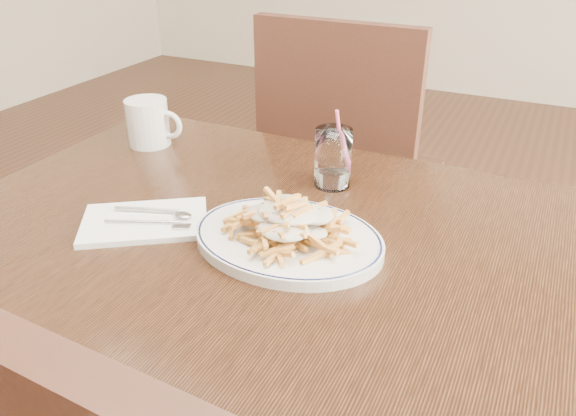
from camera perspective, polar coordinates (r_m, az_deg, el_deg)
The scene contains 8 objects.
table at distance 1.04m, azimuth -1.43°, elevation -5.54°, with size 1.20×0.80×0.75m.
chair_far at distance 1.70m, azimuth 5.93°, elevation 4.53°, with size 0.46×0.46×1.00m.
fries_plate at distance 0.94m, azimuth 0.00°, elevation -3.14°, with size 0.34×0.30×0.02m.
loaded_fries at distance 0.92m, azimuth 0.00°, elevation -0.92°, with size 0.24×0.22×0.06m.
napkin at distance 1.03m, azimuth -14.35°, elevation -1.34°, with size 0.22×0.14×0.01m, color white.
cutlery at distance 1.03m, azimuth -14.24°, elevation -0.82°, with size 0.17×0.12×0.01m.
water_glass at distance 1.13m, azimuth 4.58°, elevation 4.77°, with size 0.07×0.07×0.16m.
coffee_mug at distance 1.37m, azimuth -13.94°, elevation 8.43°, with size 0.14×0.10×0.11m.
Camera 1 is at (0.40, -0.76, 1.26)m, focal length 35.00 mm.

